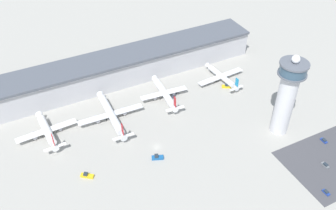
# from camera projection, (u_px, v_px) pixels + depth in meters

# --- Properties ---
(ground_plane) EXTENTS (1000.00, 1000.00, 0.00)m
(ground_plane) POSITION_uv_depth(u_px,v_px,m) (157.00, 147.00, 208.96)
(ground_plane) COLOR #9E9B93
(terminal_building) EXTENTS (205.11, 25.00, 19.34)m
(terminal_building) POSITION_uv_depth(u_px,v_px,m) (112.00, 70.00, 251.16)
(terminal_building) COLOR #B2B2B7
(terminal_building) RESTS_ON ground
(control_tower) EXTENTS (15.41, 15.41, 51.10)m
(control_tower) POSITION_uv_depth(u_px,v_px,m) (287.00, 94.00, 203.23)
(control_tower) COLOR silver
(control_tower) RESTS_ON ground
(airplane_gate_alpha) EXTENTS (35.27, 33.51, 13.53)m
(airplane_gate_alpha) POSITION_uv_depth(u_px,v_px,m) (47.00, 131.00, 213.37)
(airplane_gate_alpha) COLOR white
(airplane_gate_alpha) RESTS_ON ground
(airplane_gate_bravo) EXTENTS (40.44, 45.01, 13.90)m
(airplane_gate_bravo) POSITION_uv_depth(u_px,v_px,m) (111.00, 114.00, 223.84)
(airplane_gate_bravo) COLOR silver
(airplane_gate_bravo) RESTS_ON ground
(airplane_gate_charlie) EXTENTS (31.44, 36.89, 13.53)m
(airplane_gate_charlie) POSITION_uv_depth(u_px,v_px,m) (164.00, 93.00, 239.99)
(airplane_gate_charlie) COLOR white
(airplane_gate_charlie) RESTS_ON ground
(airplane_gate_delta) EXTENTS (35.63, 34.06, 11.42)m
(airplane_gate_delta) POSITION_uv_depth(u_px,v_px,m) (221.00, 76.00, 255.85)
(airplane_gate_delta) COLOR silver
(airplane_gate_delta) RESTS_ON ground
(service_truck_catering) EXTENTS (6.73, 7.31, 3.13)m
(service_truck_catering) POSITION_uv_depth(u_px,v_px,m) (174.00, 94.00, 245.12)
(service_truck_catering) COLOR black
(service_truck_catering) RESTS_ON ground
(service_truck_fuel) EXTENTS (8.10, 5.72, 2.74)m
(service_truck_fuel) POSITION_uv_depth(u_px,v_px,m) (228.00, 86.00, 251.71)
(service_truck_fuel) COLOR black
(service_truck_fuel) RESTS_ON ground
(service_truck_baggage) EXTENTS (6.76, 5.90, 2.62)m
(service_truck_baggage) POSITION_uv_depth(u_px,v_px,m) (87.00, 176.00, 192.04)
(service_truck_baggage) COLOR black
(service_truck_baggage) RESTS_ON ground
(service_truck_water) EXTENTS (6.84, 4.62, 2.82)m
(service_truck_water) POSITION_uv_depth(u_px,v_px,m) (157.00, 157.00, 201.72)
(service_truck_water) COLOR black
(service_truck_water) RESTS_ON ground
(car_green_van) EXTENTS (1.87, 4.09, 1.43)m
(car_green_van) POSITION_uv_depth(u_px,v_px,m) (326.00, 192.00, 184.33)
(car_green_van) COLOR black
(car_green_van) RESTS_ON ground
(car_white_wagon) EXTENTS (1.96, 4.52, 1.57)m
(car_white_wagon) POSITION_uv_depth(u_px,v_px,m) (325.00, 165.00, 197.94)
(car_white_wagon) COLOR black
(car_white_wagon) RESTS_ON ground
(car_blue_compact) EXTENTS (1.94, 4.33, 1.53)m
(car_blue_compact) POSITION_uv_depth(u_px,v_px,m) (324.00, 140.00, 212.24)
(car_blue_compact) COLOR black
(car_blue_compact) RESTS_ON ground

